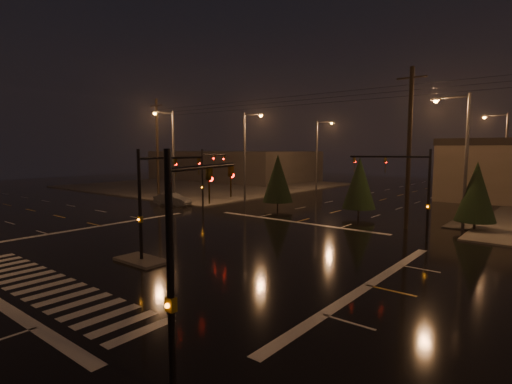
% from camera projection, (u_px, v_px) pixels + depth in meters
% --- Properties ---
extents(ground, '(140.00, 140.00, 0.00)m').
position_uv_depth(ground, '(197.00, 247.00, 24.45)').
color(ground, black).
rests_on(ground, ground).
extents(sidewalk_nw, '(36.00, 36.00, 0.12)m').
position_uv_depth(sidewalk_nw, '(207.00, 185.00, 66.38)').
color(sidewalk_nw, '#4D4A45').
rests_on(sidewalk_nw, ground).
extents(median_island, '(3.00, 1.60, 0.15)m').
position_uv_depth(median_island, '(142.00, 260.00, 21.34)').
color(median_island, '#4D4A45').
rests_on(median_island, ground).
extents(crosswalk, '(15.00, 2.60, 0.01)m').
position_uv_depth(crosswalk, '(45.00, 286.00, 17.48)').
color(crosswalk, beige).
rests_on(crosswalk, ground).
extents(stop_bar_far, '(16.00, 0.50, 0.01)m').
position_uv_depth(stop_bar_far, '(296.00, 222.00, 32.96)').
color(stop_bar_far, beige).
rests_on(stop_bar_far, ground).
extents(commercial_block, '(30.00, 18.00, 5.60)m').
position_uv_depth(commercial_block, '(233.00, 166.00, 78.50)').
color(commercial_block, '#393632').
rests_on(commercial_block, ground).
extents(signal_mast_median, '(0.25, 4.59, 6.00)m').
position_uv_depth(signal_mast_median, '(154.00, 191.00, 21.67)').
color(signal_mast_median, black).
rests_on(signal_mast_median, ground).
extents(signal_mast_ne, '(4.84, 1.86, 6.00)m').
position_uv_depth(signal_mast_ne, '(411.00, 183.00, 25.97)').
color(signal_mast_ne, black).
rests_on(signal_mast_ne, ground).
extents(signal_mast_nw, '(4.84, 1.86, 6.00)m').
position_uv_depth(signal_mast_nw, '(207.00, 173.00, 37.81)').
color(signal_mast_nw, black).
rests_on(signal_mast_nw, ground).
extents(signal_mast_se, '(1.55, 3.87, 6.00)m').
position_uv_depth(signal_mast_se, '(186.00, 239.00, 10.12)').
color(signal_mast_se, black).
rests_on(signal_mast_se, ground).
extents(streetlight_1, '(2.77, 0.32, 10.00)m').
position_uv_depth(streetlight_1, '(247.00, 151.00, 44.74)').
color(streetlight_1, '#38383A').
rests_on(streetlight_1, ground).
extents(streetlight_2, '(2.77, 0.32, 10.00)m').
position_uv_depth(streetlight_2, '(319.00, 151.00, 57.13)').
color(streetlight_2, '#38383A').
rests_on(streetlight_2, ground).
extents(streetlight_3, '(2.77, 0.32, 10.00)m').
position_uv_depth(streetlight_3, '(462.00, 152.00, 29.24)').
color(streetlight_3, '#38383A').
rests_on(streetlight_3, ground).
extents(streetlight_4, '(2.77, 0.32, 10.00)m').
position_uv_depth(streetlight_4, '(502.00, 151.00, 44.73)').
color(streetlight_4, '#38383A').
rests_on(streetlight_4, ground).
extents(streetlight_5, '(0.32, 2.77, 10.00)m').
position_uv_depth(streetlight_5, '(171.00, 151.00, 42.47)').
color(streetlight_5, '#38383A').
rests_on(streetlight_5, ground).
extents(utility_pole_0, '(2.20, 0.32, 12.00)m').
position_uv_depth(utility_pole_0, '(157.00, 148.00, 48.36)').
color(utility_pole_0, black).
rests_on(utility_pole_0, ground).
extents(utility_pole_1, '(2.20, 0.32, 12.00)m').
position_uv_depth(utility_pole_1, '(409.00, 147.00, 29.64)').
color(utility_pole_1, black).
rests_on(utility_pole_1, ground).
extents(conifer_0, '(2.83, 2.83, 5.12)m').
position_uv_depth(conifer_0, '(476.00, 192.00, 29.17)').
color(conifer_0, black).
rests_on(conifer_0, ground).
extents(conifer_3, '(3.06, 3.06, 5.48)m').
position_uv_depth(conifer_3, '(278.00, 178.00, 40.08)').
color(conifer_3, black).
rests_on(conifer_3, ground).
extents(conifer_4, '(2.95, 2.95, 5.32)m').
position_uv_depth(conifer_4, '(359.00, 183.00, 35.55)').
color(conifer_4, black).
rests_on(conifer_4, ground).
extents(car_crossing, '(4.32, 2.23, 1.36)m').
position_uv_depth(car_crossing, '(172.00, 199.00, 42.42)').
color(car_crossing, '#54575B').
rests_on(car_crossing, ground).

